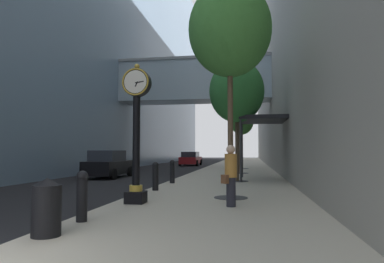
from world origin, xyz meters
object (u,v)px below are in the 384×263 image
at_px(bollard_fourth, 172,171).
at_px(pedestrian_walking, 231,174).
at_px(street_clock, 136,126).
at_px(street_tree_mid_near, 237,91).
at_px(street_tree_mid_far, 240,98).
at_px(bollard_third, 155,175).
at_px(street_tree_near, 230,30).
at_px(street_tree_far, 242,122).
at_px(trash_bin, 47,206).
at_px(car_black_mid, 108,165).
at_px(bollard_nearest, 82,195).
at_px(car_red_near, 191,159).

height_order(bollard_fourth, pedestrian_walking, pedestrian_walking).
height_order(street_clock, pedestrian_walking, street_clock).
bearing_deg(street_tree_mid_near, street_tree_mid_far, 90.00).
distance_m(street_clock, bollard_third, 3.72).
distance_m(bollard_fourth, street_tree_near, 7.50).
distance_m(bollard_fourth, street_tree_mid_near, 5.23).
height_order(bollard_fourth, street_tree_mid_near, street_tree_mid_near).
distance_m(bollard_fourth, street_tree_far, 14.77).
bearing_deg(trash_bin, car_black_mid, 108.93).
relative_size(street_tree_far, car_black_mid, 1.31).
xyz_separation_m(bollard_nearest, car_red_near, (-2.95, 31.80, 0.05)).
distance_m(street_clock, trash_bin, 4.41).
height_order(bollard_nearest, car_black_mid, car_black_mid).
relative_size(street_tree_mid_near, street_tree_far, 1.18).
bearing_deg(street_tree_mid_far, car_red_near, 111.71).
bearing_deg(street_tree_far, street_tree_mid_near, -90.00).
relative_size(street_tree_mid_near, street_tree_mid_far, 0.91).
height_order(bollard_fourth, street_tree_far, street_tree_far).
xyz_separation_m(bollard_fourth, pedestrian_walking, (3.11, -6.48, 0.32)).
bearing_deg(pedestrian_walking, car_black_mid, 127.04).
bearing_deg(bollard_third, pedestrian_walking, -48.17).
bearing_deg(street_tree_far, pedestrian_walking, -89.74).
xyz_separation_m(bollard_third, street_tree_mid_near, (3.01, 4.56, 3.99)).
relative_size(street_tree_near, pedestrian_walking, 4.23).
relative_size(pedestrian_walking, car_black_mid, 0.42).
bearing_deg(pedestrian_walking, bollard_nearest, -140.59).
bearing_deg(bollard_fourth, street_tree_near, -57.33).
distance_m(street_tree_far, car_black_mid, 13.07).
distance_m(street_clock, car_black_mid, 12.02).
height_order(trash_bin, pedestrian_walking, pedestrian_walking).
relative_size(car_red_near, car_black_mid, 1.16).
distance_m(bollard_third, car_black_mid, 8.91).
bearing_deg(trash_bin, car_red_near, 95.06).
bearing_deg(pedestrian_walking, street_tree_mid_far, 90.37).
height_order(bollard_third, car_red_near, car_red_near).
height_order(street_tree_near, street_tree_mid_far, street_tree_near).
height_order(bollard_nearest, bollard_fourth, same).
distance_m(street_tree_mid_near, street_tree_far, 12.50).
bearing_deg(street_tree_mid_near, trash_bin, -104.30).
xyz_separation_m(street_tree_far, trash_bin, (-3.03, -24.38, -3.52)).
height_order(street_clock, street_tree_near, street_tree_near).
bearing_deg(street_clock, bollard_nearest, -96.52).
bearing_deg(street_tree_near, street_clock, -149.26).
distance_m(bollard_fourth, trash_bin, 10.34).
xyz_separation_m(car_red_near, car_black_mid, (-2.10, -18.44, 0.05)).
height_order(bollard_fourth, street_tree_mid_far, street_tree_mid_far).
bearing_deg(bollard_third, street_tree_mid_far, 74.42).
xyz_separation_m(street_tree_near, street_tree_mid_near, (0.00, 6.25, -1.01)).
xyz_separation_m(bollard_nearest, street_tree_mid_near, (3.01, 10.58, 3.99)).
xyz_separation_m(street_tree_mid_near, street_tree_mid_far, (0.00, 6.25, 0.58)).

